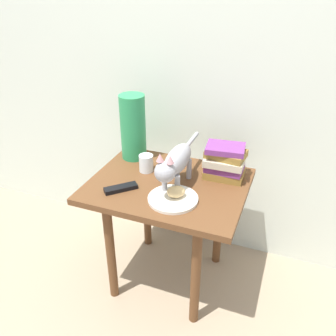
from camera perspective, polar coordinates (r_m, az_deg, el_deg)
name	(u,v)px	position (r m, az deg, el deg)	size (l,w,h in m)	color
ground_plane	(168,276)	(2.04, 0.00, -16.86)	(6.00, 6.00, 0.00)	gray
back_panel	(198,56)	(1.84, 4.76, 17.49)	(4.00, 0.04, 2.20)	silver
side_table	(168,200)	(1.71, 0.00, -5.07)	(0.72, 0.57, 0.60)	brown
plate	(173,199)	(1.54, 0.80, -4.95)	(0.22, 0.22, 0.01)	silver
bread_roll	(176,192)	(1.53, 1.29, -3.83)	(0.08, 0.06, 0.05)	#E0BC7A
cat	(175,162)	(1.56, 1.21, 0.94)	(0.09, 0.48, 0.23)	#99999E
book_stack	(225,162)	(1.69, 9.07, 0.97)	(0.19, 0.15, 0.16)	olive
green_vase	(133,127)	(1.84, -5.62, 6.50)	(0.13, 0.13, 0.34)	#288C51
candle_jar	(146,164)	(1.75, -3.51, 0.64)	(0.07, 0.07, 0.08)	silver
tv_remote	(121,188)	(1.62, -7.56, -3.22)	(0.15, 0.04, 0.02)	black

